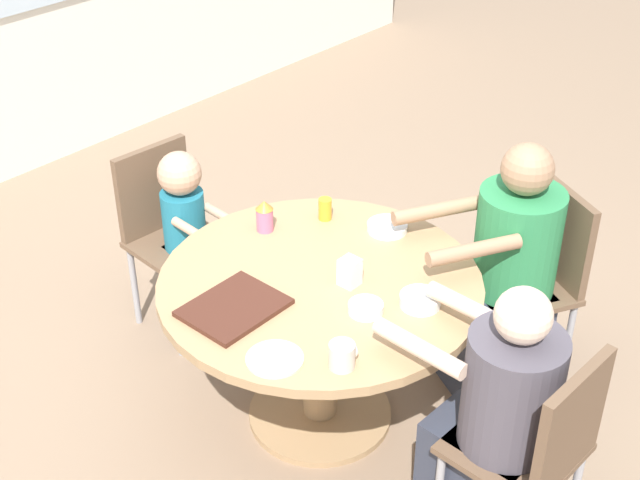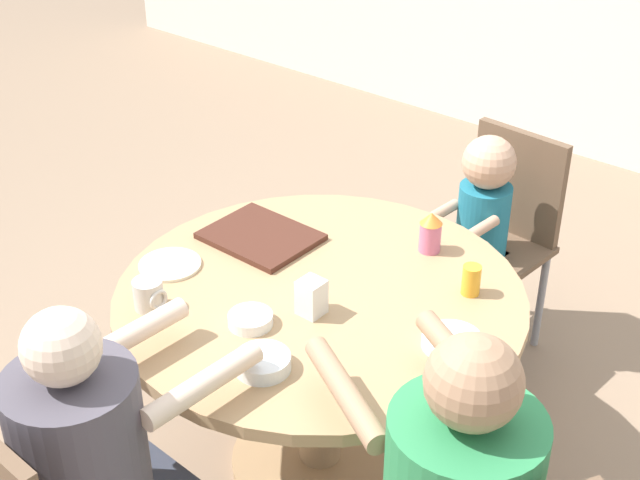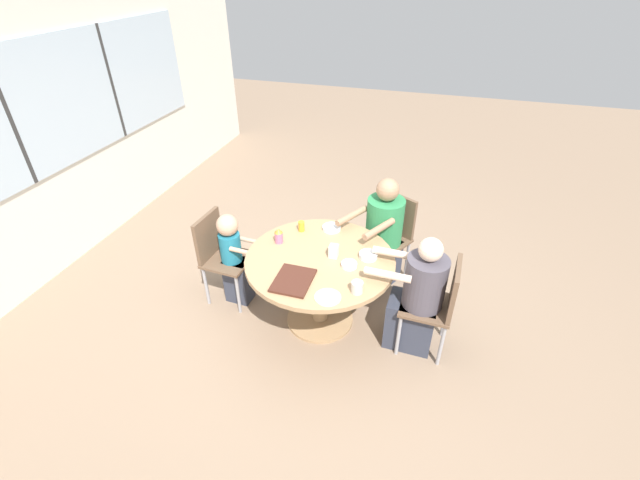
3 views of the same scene
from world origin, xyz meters
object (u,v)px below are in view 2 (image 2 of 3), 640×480
chair_for_toddler (501,224)px  milk_carton_small (311,297)px  coffee_mug (149,295)px  juice_glass (471,280)px  bowl_cereal (263,363)px  person_toddler (476,254)px  sippy_cup (430,231)px  bowl_white_shallow (452,342)px  bowl_fruit (251,320)px

chair_for_toddler → milk_carton_small: 1.12m
coffee_mug → milk_carton_small: (0.38, 0.28, 0.01)m
juice_glass → bowl_cereal: size_ratio=0.63×
person_toddler → sippy_cup: (0.06, -0.43, 0.31)m
person_toddler → bowl_white_shallow: person_toddler is taller
person_toddler → juice_glass: (0.29, -0.56, 0.29)m
person_toddler → bowl_cereal: (0.06, -1.22, 0.26)m
bowl_fruit → juice_glass: bearing=53.7°
coffee_mug → sippy_cup: size_ratio=0.68×
juice_glass → bowl_fruit: bearing=-126.3°
chair_for_toddler → juice_glass: chair_for_toddler is taller
person_toddler → bowl_fruit: 1.13m
juice_glass → bowl_white_shallow: juice_glass is taller
person_toddler → bowl_white_shallow: (0.39, -0.81, 0.26)m
coffee_mug → person_toddler: bearing=72.6°
person_toddler → coffee_mug: (-0.38, -1.22, 0.29)m
juice_glass → coffee_mug: bearing=-135.5°
juice_glass → bowl_cereal: bearing=-109.3°
coffee_mug → bowl_cereal: (0.45, 0.01, -0.02)m
milk_carton_small → bowl_white_shallow: bearing=17.8°
milk_carton_small → bowl_fruit: size_ratio=0.86×
chair_for_toddler → bowl_fruit: 1.27m
bowl_cereal → bowl_white_shallow: bearing=50.8°
person_toddler → sippy_cup: size_ratio=6.68×
person_toddler → bowl_cereal: person_toddler is taller
bowl_fruit → person_toddler: bearing=84.7°
coffee_mug → bowl_cereal: coffee_mug is taller
coffee_mug → milk_carton_small: milk_carton_small is taller
bowl_white_shallow → sippy_cup: bearing=130.9°
sippy_cup → bowl_white_shallow: bearing=-49.1°
bowl_fruit → bowl_white_shallow: bearing=29.8°
sippy_cup → bowl_fruit: (-0.16, -0.67, -0.05)m
sippy_cup → bowl_fruit: size_ratio=1.08×
chair_for_toddler → sippy_cup: size_ratio=6.31×
bowl_white_shallow → bowl_cereal: bowl_cereal is taller
chair_for_toddler → bowl_cereal: size_ratio=5.82×
chair_for_toddler → person_toddler: person_toddler is taller
juice_glass → bowl_cereal: juice_glass is taller
person_toddler → bowl_fruit: person_toddler is taller
bowl_cereal → bowl_fruit: bearing=143.0°
coffee_mug → juice_glass: size_ratio=1.00×
chair_for_toddler → bowl_cereal: chair_for_toddler is taller
milk_carton_small → bowl_fruit: (-0.10, -0.16, -0.04)m
bowl_white_shallow → chair_for_toddler: bearing=111.6°
chair_for_toddler → coffee_mug: chair_for_toddler is taller
milk_carton_small → juice_glass: bearing=52.0°
juice_glass → sippy_cup: bearing=151.3°
juice_glass → bowl_cereal: 0.70m
milk_carton_small → coffee_mug: bearing=-143.2°
coffee_mug → sippy_cup: bearing=60.7°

